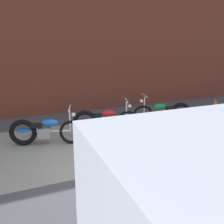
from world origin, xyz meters
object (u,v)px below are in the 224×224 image
at_px(motorcycle_red, 101,120).
at_px(traffic_cone, 215,105).
at_px(motorcycle_blue, 42,131).
at_px(motorcycle_green, 166,113).

xyz_separation_m(motorcycle_red, traffic_cone, (4.99, 0.52, -0.15)).
distance_m(motorcycle_blue, motorcycle_green, 4.11).
distance_m(motorcycle_green, traffic_cone, 2.74).
bearing_deg(motorcycle_green, traffic_cone, -153.50).
height_order(motorcycle_red, traffic_cone, motorcycle_red).
xyz_separation_m(motorcycle_blue, traffic_cone, (6.78, 0.76, -0.15)).
height_order(motorcycle_green, traffic_cone, motorcycle_green).
xyz_separation_m(motorcycle_green, traffic_cone, (2.68, 0.56, -0.15)).
distance_m(motorcycle_blue, motorcycle_red, 1.81).
xyz_separation_m(motorcycle_blue, motorcycle_green, (4.10, 0.19, 0.00)).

